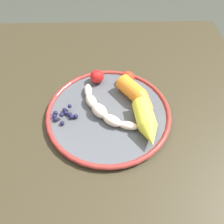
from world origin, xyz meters
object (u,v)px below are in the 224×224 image
Objects in this scene: banana at (104,109)px; tomato_near at (98,77)px; plate at (112,113)px; carrot_orange at (139,94)px; dining_table at (111,150)px; tomato_mid at (129,78)px; carrot_yellow at (148,123)px; blueberry_pile at (66,115)px.

banana is 4.12× the size of tomato_near.
carrot_orange is at bearing -60.52° from plate.
plate is (0.04, -0.00, 0.12)m from dining_table.
carrot_orange reaches higher than tomato_near.
tomato_mid reaches higher than banana.
dining_table is at bearing 159.02° from tomato_mid.
dining_table is at bearing 135.65° from carrot_orange.
carrot_yellow is at bearing -100.19° from dining_table.
carrot_orange is 0.98× the size of carrot_yellow.
tomato_near is (0.16, 0.11, -0.00)m from carrot_yellow.
blueberry_pile is at bearing 77.51° from dining_table.
dining_table is 6.30× the size of banana.
plate is at bearing -85.22° from banana.
banana is 1.27× the size of carrot_orange.
dining_table is at bearing -155.69° from banana.
carrot_yellow is 0.20m from tomato_near.
dining_table is at bearing 172.46° from plate.
banana is (-0.00, 0.02, 0.02)m from plate.
carrot_orange is (0.04, -0.09, 0.01)m from banana.
carrot_yellow is (-0.09, -0.01, 0.00)m from carrot_orange.
banana reaches higher than blueberry_pile.
carrot_orange reaches higher than plate.
tomato_mid is (0.11, -0.16, 0.01)m from blueberry_pile.
blueberry_pile is at bearing 96.23° from plate.
dining_table is at bearing -168.58° from tomato_near.
carrot_yellow is (-0.05, -0.10, 0.01)m from banana.
plate is 8.19× the size of tomato_near.
blueberry_pile is 1.64× the size of tomato_mid.
tomato_near is at bearing 7.14° from banana.
tomato_mid is at bearing -25.25° from plate.
blueberry_pile is (-0.01, 0.09, -0.01)m from banana.
carrot_yellow reaches higher than banana.
tomato_mid is at bearing -33.35° from banana.
dining_table is 25.98× the size of tomato_near.
carrot_orange is at bearing -65.55° from banana.
carrot_orange is (0.07, -0.07, 0.14)m from dining_table.
dining_table is 7.89× the size of carrot_yellow.
carrot_orange is 0.07m from tomato_mid.
tomato_near is at bearing 35.42° from carrot_yellow.
dining_table is 0.20m from tomato_near.
dining_table is 0.17m from blueberry_pile.
dining_table is 15.80× the size of blueberry_pile.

